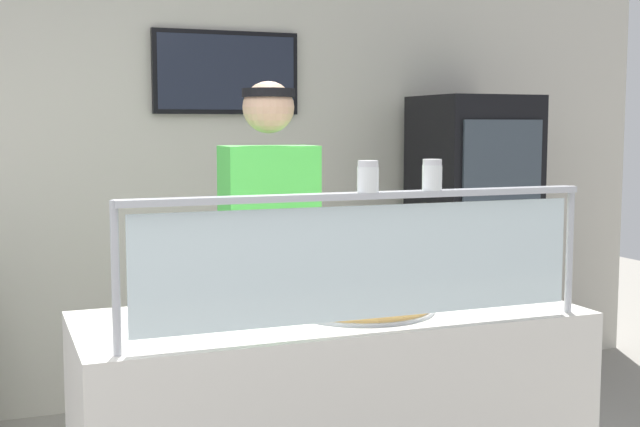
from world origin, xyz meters
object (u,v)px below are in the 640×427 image
at_px(worker_figure, 271,266).
at_px(drink_fridge, 472,244).
at_px(pizza_tray, 361,306).
at_px(pepper_flake_shaker, 432,177).
at_px(pizza_server, 356,301).
at_px(parmesan_shaker, 368,178).

height_order(worker_figure, drink_fridge, worker_figure).
bearing_deg(pizza_tray, pepper_flake_shaker, -66.77).
bearing_deg(pepper_flake_shaker, pizza_server, 119.64).
distance_m(pizza_tray, worker_figure, 0.68).
distance_m(parmesan_shaker, drink_fridge, 2.60).
bearing_deg(parmesan_shaker, drink_fridge, 51.31).
xyz_separation_m(pizza_tray, pizza_server, (-0.03, -0.02, 0.02)).
xyz_separation_m(pizza_tray, parmesan_shaker, (-0.10, -0.27, 0.46)).
height_order(pepper_flake_shaker, drink_fridge, drink_fridge).
distance_m(pizza_tray, drink_fridge, 2.27).
height_order(pizza_tray, drink_fridge, drink_fridge).
relative_size(parmesan_shaker, drink_fridge, 0.05).
relative_size(parmesan_shaker, worker_figure, 0.05).
bearing_deg(parmesan_shaker, worker_figure, 90.31).
bearing_deg(drink_fridge, pepper_flake_shaker, -124.61).
relative_size(parmesan_shaker, pepper_flake_shaker, 0.99).
xyz_separation_m(worker_figure, drink_fridge, (1.60, 1.04, -0.13)).
height_order(pizza_tray, worker_figure, worker_figure).
bearing_deg(pizza_tray, drink_fridge, 49.00).
height_order(parmesan_shaker, pepper_flake_shaker, pepper_flake_shaker).
bearing_deg(pizza_tray, parmesan_shaker, -110.42).
relative_size(pizza_server, pepper_flake_shaker, 2.89).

